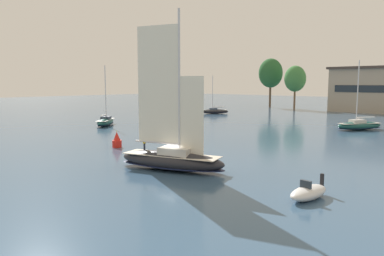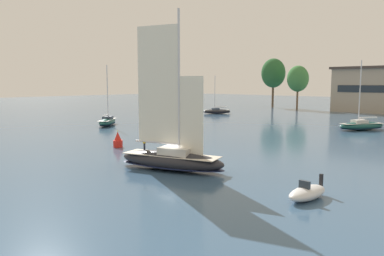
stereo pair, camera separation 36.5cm
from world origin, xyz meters
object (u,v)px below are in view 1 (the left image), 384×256
at_px(tree_shore_right, 271,73).
at_px(sailboat_moored_mid_channel, 105,121).
at_px(channel_buoy, 117,141).
at_px(motor_tender, 308,192).
at_px(sailboat_moored_far_slip, 359,125).
at_px(sailboat_moored_near_marina, 215,111).
at_px(tree_shore_center, 295,79).
at_px(sailboat_main, 172,158).

bearing_deg(tree_shore_right, sailboat_moored_mid_channel, -86.32).
distance_m(tree_shore_right, channel_buoy, 89.85).
xyz_separation_m(sailboat_moored_mid_channel, motor_tender, (51.14, -17.93, -0.30)).
distance_m(tree_shore_right, sailboat_moored_far_slip, 63.86).
relative_size(sailboat_moored_near_marina, channel_buoy, 4.70).
relative_size(tree_shore_center, sailboat_main, 0.91).
bearing_deg(tree_shore_center, sailboat_main, -70.31).
bearing_deg(sailboat_moored_far_slip, tree_shore_center, 129.34).
bearing_deg(tree_shore_center, motor_tender, -62.41).
bearing_deg(tree_shore_right, sailboat_moored_near_marina, -85.48).
height_order(sailboat_main, sailboat_moored_near_marina, sailboat_main).
relative_size(tree_shore_center, tree_shore_right, 0.83).
relative_size(sailboat_moored_far_slip, motor_tender, 2.94).
height_order(tree_shore_right, sailboat_moored_far_slip, tree_shore_right).
bearing_deg(sailboat_moored_far_slip, motor_tender, -75.98).
height_order(tree_shore_right, sailboat_moored_mid_channel, tree_shore_right).
bearing_deg(motor_tender, sailboat_main, -179.24).
height_order(tree_shore_right, channel_buoy, tree_shore_right).
xyz_separation_m(sailboat_main, sailboat_moored_mid_channel, (-37.09, 18.12, -0.38)).
height_order(sailboat_moored_mid_channel, sailboat_moored_far_slip, sailboat_moored_far_slip).
distance_m(tree_shore_right, sailboat_main, 99.10).
bearing_deg(sailboat_moored_mid_channel, sailboat_main, -26.04).
bearing_deg(sailboat_moored_mid_channel, tree_shore_right, 93.68).
distance_m(motor_tender, channel_buoy, 28.98).
bearing_deg(sailboat_moored_mid_channel, sailboat_moored_near_marina, 92.91).
bearing_deg(sailboat_moored_far_slip, channel_buoy, -113.36).
relative_size(tree_shore_center, motor_tender, 3.28).
relative_size(sailboat_moored_near_marina, motor_tender, 2.46).
relative_size(sailboat_moored_mid_channel, channel_buoy, 5.39).
height_order(sailboat_moored_near_marina, motor_tender, sailboat_moored_near_marina).
relative_size(tree_shore_center, channel_buoy, 6.28).
distance_m(sailboat_moored_near_marina, channel_buoy, 56.46).
relative_size(sailboat_moored_near_marina, sailboat_moored_mid_channel, 0.87).
bearing_deg(channel_buoy, sailboat_main, -16.36).
bearing_deg(channel_buoy, motor_tender, -8.15).
bearing_deg(channel_buoy, sailboat_moored_far_slip, 66.64).
xyz_separation_m(tree_shore_right, sailboat_moored_mid_channel, (4.58, -71.17, -10.95)).
relative_size(tree_shore_center, sailboat_moored_far_slip, 1.12).
height_order(tree_shore_center, tree_shore_right, tree_shore_right).
distance_m(sailboat_moored_near_marina, motor_tender, 76.44).
bearing_deg(sailboat_moored_far_slip, sailboat_main, -93.70).
bearing_deg(sailboat_moored_far_slip, sailboat_moored_mid_channel, -146.22).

